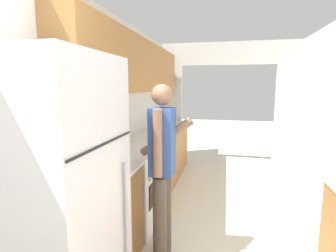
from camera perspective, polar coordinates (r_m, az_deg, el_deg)
wall_left at (r=3.24m, az=-11.75°, el=6.75°), size 0.38×7.23×2.50m
wall_far_with_doorway at (r=5.54m, az=12.71°, el=6.80°), size 3.18×0.06×2.50m
counter_left at (r=4.10m, az=-3.31°, el=-7.95°), size 0.62×3.66×0.90m
refrigerator at (r=1.83m, az=-23.61°, el=-15.24°), size 0.74×0.78×1.81m
range_oven at (r=3.17m, az=-8.38°, el=-13.05°), size 0.66×0.74×1.04m
person at (r=2.43m, az=-1.25°, el=-9.13°), size 0.53×0.38×1.65m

